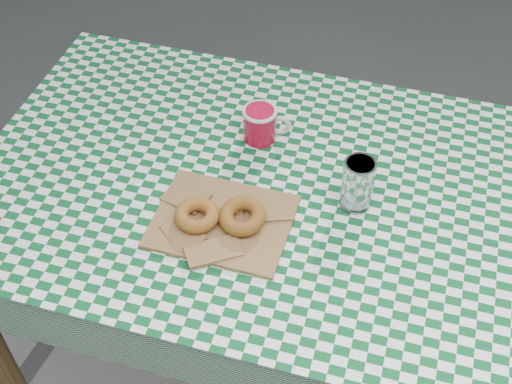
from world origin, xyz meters
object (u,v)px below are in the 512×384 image
coffee_mug (260,124)px  drinking_glass (358,184)px  table (257,282)px  paper_bag (222,220)px

coffee_mug → drinking_glass: size_ratio=1.24×
table → paper_bag: bearing=-106.4°
paper_bag → coffee_mug: (0.03, 0.28, 0.04)m
table → drinking_glass: size_ratio=10.30×
table → coffee_mug: 0.45m
table → drinking_glass: drinking_glass is taller
paper_bag → drinking_glass: 0.30m
table → coffee_mug: coffee_mug is taller
paper_bag → coffee_mug: coffee_mug is taller
coffee_mug → drinking_glass: (0.24, -0.17, 0.02)m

